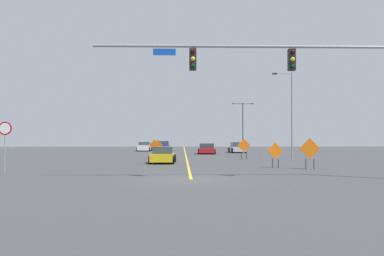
# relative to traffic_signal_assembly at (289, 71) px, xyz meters

# --- Properties ---
(ground) EXTENTS (152.21, 152.21, 0.00)m
(ground) POSITION_rel_traffic_signal_assembly_xyz_m (-4.76, 0.01, -5.26)
(ground) COLOR #444447
(road_centre_stripe) EXTENTS (0.16, 84.56, 0.01)m
(road_centre_stripe) POSITION_rel_traffic_signal_assembly_xyz_m (-4.76, 42.29, -5.26)
(road_centre_stripe) COLOR yellow
(road_centre_stripe) RESTS_ON ground
(traffic_signal_assembly) EXTENTS (14.55, 0.44, 6.92)m
(traffic_signal_assembly) POSITION_rel_traffic_signal_assembly_xyz_m (0.00, 0.00, 0.00)
(traffic_signal_assembly) COLOR gray
(traffic_signal_assembly) RESTS_ON ground
(stop_sign) EXTENTS (0.76, 0.07, 2.91)m
(stop_sign) POSITION_rel_traffic_signal_assembly_xyz_m (-15.19, 3.68, -3.22)
(stop_sign) COLOR gray
(stop_sign) RESTS_ON ground
(street_lamp_near_right) EXTENTS (1.98, 0.24, 8.38)m
(street_lamp_near_right) POSITION_rel_traffic_signal_assembly_xyz_m (5.33, 20.10, -0.64)
(street_lamp_near_right) COLOR gray
(street_lamp_near_right) RESTS_ON ground
(street_lamp_far_left) EXTENTS (4.08, 0.24, 8.62)m
(street_lamp_far_left) POSITION_rel_traffic_signal_assembly_xyz_m (6.30, 58.47, -0.15)
(street_lamp_far_left) COLOR black
(street_lamp_far_left) RESTS_ON ground
(construction_sign_median_near) EXTENTS (1.24, 0.08, 1.93)m
(construction_sign_median_near) POSITION_rel_traffic_signal_assembly_xyz_m (0.59, 18.86, -4.04)
(construction_sign_median_near) COLOR orange
(construction_sign_median_near) RESTS_ON ground
(construction_sign_left_lane) EXTENTS (1.32, 0.10, 1.99)m
(construction_sign_left_lane) POSITION_rel_traffic_signal_assembly_xyz_m (2.99, 6.48, -4.02)
(construction_sign_left_lane) COLOR orange
(construction_sign_left_lane) RESTS_ON ground
(construction_sign_right_lane) EXTENTS (1.14, 0.29, 1.80)m
(construction_sign_right_lane) POSITION_rel_traffic_signal_assembly_xyz_m (-7.83, 25.03, -4.14)
(construction_sign_right_lane) COLOR orange
(construction_sign_right_lane) RESTS_ON ground
(construction_sign_right_shoulder) EXTENTS (1.07, 0.22, 1.69)m
(construction_sign_right_shoulder) POSITION_rel_traffic_signal_assembly_xyz_m (1.06, 7.77, -4.21)
(construction_sign_right_shoulder) COLOR orange
(construction_sign_right_shoulder) RESTS_ON ground
(construction_sign_left_shoulder) EXTENTS (1.08, 0.22, 1.83)m
(construction_sign_left_shoulder) POSITION_rel_traffic_signal_assembly_xyz_m (-7.92, 21.27, -4.10)
(construction_sign_left_shoulder) COLOR orange
(construction_sign_left_shoulder) RESTS_ON ground
(car_white_approaching) EXTENTS (2.09, 3.98, 1.38)m
(car_white_approaching) POSITION_rel_traffic_signal_assembly_xyz_m (-10.87, 43.45, -4.60)
(car_white_approaching) COLOR white
(car_white_approaching) RESTS_ON ground
(car_yellow_passing) EXTENTS (2.05, 4.12, 1.30)m
(car_yellow_passing) POSITION_rel_traffic_signal_assembly_xyz_m (-6.72, 13.24, -4.66)
(car_yellow_passing) COLOR gold
(car_yellow_passing) RESTS_ON ground
(car_silver_near) EXTENTS (2.09, 4.64, 1.42)m
(car_silver_near) POSITION_rel_traffic_signal_assembly_xyz_m (2.35, 36.79, -4.59)
(car_silver_near) COLOR #B7BABF
(car_silver_near) RESTS_ON ground
(car_red_far) EXTENTS (2.35, 4.50, 1.32)m
(car_red_far) POSITION_rel_traffic_signal_assembly_xyz_m (-2.10, 32.27, -4.63)
(car_red_far) COLOR red
(car_red_far) RESTS_ON ground
(car_blue_mid) EXTENTS (2.05, 4.49, 1.49)m
(car_blue_mid) POSITION_rel_traffic_signal_assembly_xyz_m (-8.08, 46.81, -4.58)
(car_blue_mid) COLOR #1E389E
(car_blue_mid) RESTS_ON ground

